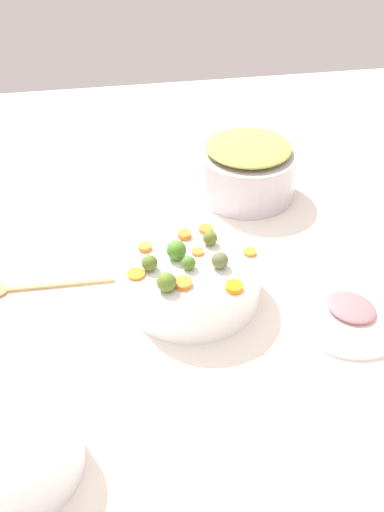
% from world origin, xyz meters
% --- Properties ---
extents(tabletop, '(2.40, 2.40, 0.02)m').
position_xyz_m(tabletop, '(0.00, 0.00, 0.01)').
color(tabletop, white).
rests_on(tabletop, ground).
extents(serving_bowl_carrots, '(0.30, 0.30, 0.10)m').
position_xyz_m(serving_bowl_carrots, '(0.03, -0.02, 0.07)').
color(serving_bowl_carrots, white).
rests_on(serving_bowl_carrots, tabletop).
extents(metal_pot, '(0.27, 0.27, 0.13)m').
position_xyz_m(metal_pot, '(0.25, 0.37, 0.08)').
color(metal_pot, '#BDB6BE').
rests_on(metal_pot, tabletop).
extents(stuffing_mound, '(0.23, 0.23, 0.03)m').
position_xyz_m(stuffing_mound, '(0.25, 0.37, 0.16)').
color(stuffing_mound, tan).
rests_on(stuffing_mound, metal_pot).
extents(carrot_slice_0, '(0.04, 0.04, 0.01)m').
position_xyz_m(carrot_slice_0, '(0.05, 0.00, 0.13)').
color(carrot_slice_0, orange).
rests_on(carrot_slice_0, serving_bowl_carrots).
extents(carrot_slice_1, '(0.04, 0.04, 0.01)m').
position_xyz_m(carrot_slice_1, '(-0.06, 0.03, 0.13)').
color(carrot_slice_1, orange).
rests_on(carrot_slice_1, serving_bowl_carrots).
extents(carrot_slice_2, '(0.05, 0.05, 0.01)m').
position_xyz_m(carrot_slice_2, '(-0.09, -0.05, 0.13)').
color(carrot_slice_2, orange).
rests_on(carrot_slice_2, serving_bowl_carrots).
extents(carrot_slice_3, '(0.05, 0.05, 0.01)m').
position_xyz_m(carrot_slice_3, '(0.10, -0.13, 0.13)').
color(carrot_slice_3, orange).
rests_on(carrot_slice_3, serving_bowl_carrots).
extents(carrot_slice_4, '(0.04, 0.04, 0.01)m').
position_xyz_m(carrot_slice_4, '(0.08, 0.08, 0.13)').
color(carrot_slice_4, orange).
rests_on(carrot_slice_4, serving_bowl_carrots).
extents(carrot_slice_5, '(0.04, 0.04, 0.01)m').
position_xyz_m(carrot_slice_5, '(-0.00, -0.10, 0.13)').
color(carrot_slice_5, orange).
rests_on(carrot_slice_5, serving_bowl_carrots).
extents(carrot_slice_6, '(0.04, 0.04, 0.01)m').
position_xyz_m(carrot_slice_6, '(0.16, -0.02, 0.13)').
color(carrot_slice_6, orange).
rests_on(carrot_slice_6, serving_bowl_carrots).
extents(carrot_slice_7, '(0.04, 0.04, 0.01)m').
position_xyz_m(carrot_slice_7, '(0.03, 0.06, 0.13)').
color(carrot_slice_7, orange).
rests_on(carrot_slice_7, serving_bowl_carrots).
extents(brussels_sprout_0, '(0.04, 0.04, 0.04)m').
position_xyz_m(brussels_sprout_0, '(-0.03, -0.10, 0.14)').
color(brussels_sprout_0, '#597827').
rests_on(brussels_sprout_0, serving_bowl_carrots).
extents(brussels_sprout_1, '(0.04, 0.04, 0.04)m').
position_xyz_m(brussels_sprout_1, '(0.08, -0.05, 0.14)').
color(brussels_sprout_1, '#5E6C3E').
rests_on(brussels_sprout_1, serving_bowl_carrots).
extents(brussels_sprout_2, '(0.03, 0.03, 0.03)m').
position_xyz_m(brussels_sprout_2, '(-0.06, -0.04, 0.14)').
color(brussels_sprout_2, '#586E28').
rests_on(brussels_sprout_2, serving_bowl_carrots).
extents(brussels_sprout_3, '(0.03, 0.03, 0.03)m').
position_xyz_m(brussels_sprout_3, '(0.08, 0.03, 0.14)').
color(brussels_sprout_3, '#5E6C25').
rests_on(brussels_sprout_3, serving_bowl_carrots).
extents(brussels_sprout_4, '(0.03, 0.03, 0.03)m').
position_xyz_m(brussels_sprout_4, '(0.02, -0.05, 0.14)').
color(brussels_sprout_4, '#4D7C2A').
rests_on(brussels_sprout_4, serving_bowl_carrots).
extents(brussels_sprout_5, '(0.04, 0.04, 0.04)m').
position_xyz_m(brussels_sprout_5, '(-0.00, -0.01, 0.15)').
color(brussels_sprout_5, '#4D842A').
rests_on(brussels_sprout_5, serving_bowl_carrots).
extents(wooden_spoon, '(0.31, 0.05, 0.01)m').
position_xyz_m(wooden_spoon, '(-0.36, 0.06, 0.03)').
color(wooden_spoon, tan).
rests_on(wooden_spoon, tabletop).
extents(casserole_dish, '(0.22, 0.22, 0.11)m').
position_xyz_m(casserole_dish, '(-0.32, -0.38, 0.07)').
color(casserole_dish, white).
rests_on(casserole_dish, tabletop).
extents(ham_plate, '(0.24, 0.24, 0.01)m').
position_xyz_m(ham_plate, '(0.35, -0.15, 0.03)').
color(ham_plate, white).
rests_on(ham_plate, tabletop).
extents(ham_slice_main, '(0.14, 0.14, 0.02)m').
position_xyz_m(ham_slice_main, '(0.36, -0.13, 0.04)').
color(ham_slice_main, '#BF6B70').
rests_on(ham_slice_main, ham_plate).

